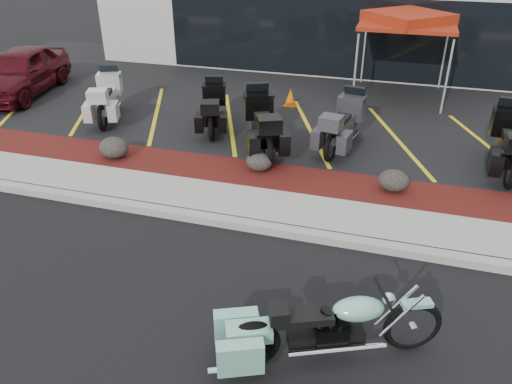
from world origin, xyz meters
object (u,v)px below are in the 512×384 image
(popup_canopy, at_px, (408,20))
(touring_white, at_px, (111,87))
(hero_cruiser, at_px, (414,319))
(parked_car, at_px, (20,72))
(traffic_cone, at_px, (290,97))

(popup_canopy, bearing_deg, touring_white, -158.13)
(hero_cruiser, xyz_separation_m, parked_car, (-11.81, 7.33, 0.34))
(hero_cruiser, relative_size, traffic_cone, 5.74)
(parked_car, height_order, traffic_cone, parked_car)
(touring_white, distance_m, traffic_cone, 5.11)
(touring_white, distance_m, parked_car, 3.47)
(hero_cruiser, xyz_separation_m, popup_canopy, (-0.62, 10.41, 1.88))
(touring_white, distance_m, popup_canopy, 8.68)
(hero_cruiser, distance_m, traffic_cone, 9.33)
(parked_car, bearing_deg, touring_white, -18.61)
(popup_canopy, bearing_deg, traffic_cone, -151.67)
(popup_canopy, bearing_deg, hero_cruiser, -89.43)
(parked_car, height_order, popup_canopy, popup_canopy)
(hero_cruiser, distance_m, parked_car, 13.91)
(traffic_cone, bearing_deg, hero_cruiser, -67.32)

